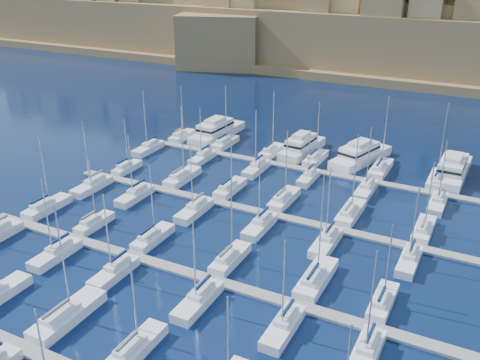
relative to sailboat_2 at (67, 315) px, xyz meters
The scene contains 46 objects.
ground 29.89m from the sailboat_2, 67.78° to the left, with size 600.00×600.00×0.00m, color black.
pontoon_mid_near 19.32m from the sailboat_2, 54.19° to the left, with size 84.00×2.00×0.40m, color slate.
pontoon_mid_far 39.32m from the sailboat_2, 73.30° to the left, with size 84.00×2.00×0.40m, color slate.
pontoon_far 60.72m from the sailboat_2, 79.28° to the left, with size 84.00×2.00×0.40m, color slate.
sailboat_2 is the anchor object (origin of this frame).
sailboat_3 11.25m from the sailboat_2, ahead, with size 2.72×9.08×12.53m.
sailboat_12 32.88m from the sailboat_2, 139.61° to the left, with size 2.86×9.53×13.98m.
sailboat_13 24.52m from the sailboat_2, 123.46° to the left, with size 2.34×7.80×12.11m.
sailboat_14 20.99m from the sailboat_2, 95.45° to the left, with size 2.61×8.70×13.27m.
sailboat_15 24.11m from the sailboat_2, 60.55° to the left, with size 2.67×8.88×14.57m.
sailboat_16 33.09m from the sailboat_2, 41.14° to the left, with size 3.14×10.48×16.65m.
sailboat_17 40.17m from the sailboat_2, 31.10° to the left, with size 2.52×8.40×12.18m.
sailboat_19 15.85m from the sailboat_2, 139.40° to the left, with size 2.67×8.91×13.47m.
sailboat_20 10.45m from the sailboat_2, 95.68° to the left, with size 2.62×8.74×13.44m.
sailboat_21 16.46m from the sailboat_2, 38.07° to the left, with size 2.78×9.26×12.81m.
sailboat_22 26.93m from the sailboat_2, 22.57° to the left, with size 2.66×8.87×13.37m.
sailboat_23 36.48m from the sailboat_2, 16.33° to the left, with size 2.71×9.03×14.85m.
sailboat_24 48.61m from the sailboat_2, 119.40° to the left, with size 2.27×7.57×11.48m.
sailboat_25 44.83m from the sailboat_2, 104.12° to the left, with size 2.96×9.88×15.46m.
sailboat_26 43.10m from the sailboat_2, 89.87° to the left, with size 2.73×9.11×13.54m.
sailboat_27 44.71m from the sailboat_2, 75.62° to the left, with size 2.86×9.53×13.89m.
sailboat_28 49.40m from the sailboat_2, 61.65° to the left, with size 2.96×9.86×15.08m.
sailboat_29 56.00m from the sailboat_2, 50.27° to the left, with size 2.71×9.04×12.73m.
sailboat_30 40.08m from the sailboat_2, 126.91° to the left, with size 2.84×9.47×14.11m.
sailboat_31 35.26m from the sailboat_2, 113.56° to the left, with size 2.67×8.90×12.87m.
sailboat_32 32.17m from the sailboat_2, 91.97° to the left, with size 2.78×9.25×13.59m.
sailboat_33 34.25m from the sailboat_2, 70.39° to the left, with size 2.71×9.03×13.04m.
sailboat_34 39.48m from the sailboat_2, 54.38° to the left, with size 2.81×9.37×13.86m.
sailboat_35 48.16m from the sailboat_2, 42.41° to the left, with size 2.57×8.57×13.06m.
sailboat_36 69.39m from the sailboat_2, 110.89° to the left, with size 2.57×8.56×13.40m.
sailboat_37 66.43m from the sailboat_2, 101.26° to the left, with size 2.76×9.21×14.54m.
sailboat_38 65.00m from the sailboat_2, 90.89° to the left, with size 2.67×8.89×14.58m.
sailboat_39 65.92m from the sailboat_2, 81.88° to the left, with size 2.83×9.44×13.52m.
sailboat_40 69.76m from the sailboat_2, 70.48° to the left, with size 3.13×10.43×16.33m.
sailboat_41 73.88m from the sailboat_2, 62.15° to the left, with size 2.87×9.57×16.46m.
sailboat_42 60.43m from the sailboat_2, 116.39° to the left, with size 2.78×9.28×14.43m.
sailboat_43 56.08m from the sailboat_2, 103.22° to the left, with size 2.50×8.34×12.50m.
sailboat_44 54.37m from the sailboat_2, 89.68° to the left, with size 2.64×8.81×13.64m.
sailboat_45 56.03m from the sailboat_2, 78.02° to the left, with size 2.37×7.92×11.09m.
sailboat_46 59.04m from the sailboat_2, 66.71° to the left, with size 2.73×9.09×13.53m.
sailboat_47 65.34m from the sailboat_2, 56.22° to the left, with size 2.68×8.92×13.29m.
motor_yacht_a 72.03m from the sailboat_2, 104.36° to the left, with size 6.44×18.21×5.25m.
motor_yacht_b 68.84m from the sailboat_2, 86.02° to the left, with size 5.84×15.94×5.25m.
motor_yacht_c 71.78m from the sailboat_2, 75.51° to the left, with size 9.97×18.08×5.25m.
motor_yacht_d 78.87m from the sailboat_2, 62.19° to the left, with size 5.86×18.04×5.25m.
fortified_city 183.79m from the sailboat_2, 86.52° to the left, with size 460.00×108.95×59.52m.
Camera 1 is at (32.56, -66.13, 42.96)m, focal length 40.00 mm.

